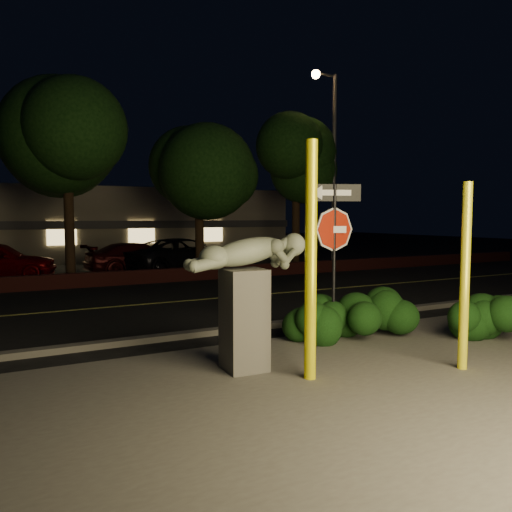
{
  "coord_description": "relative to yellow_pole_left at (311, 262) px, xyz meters",
  "views": [
    {
      "loc": [
        -5.02,
        -6.42,
        2.42
      ],
      "look_at": [
        -0.2,
        2.71,
        1.6
      ],
      "focal_mm": 35.0,
      "sensor_mm": 36.0,
      "label": 1
    }
  ],
  "objects": [
    {
      "name": "signpost",
      "position": [
        1.75,
        1.78,
        0.4
      ],
      "size": [
        0.97,
        0.41,
        3.04
      ],
      "rotation": [
        0.0,
        0.0,
        -0.38
      ],
      "color": "black",
      "rests_on": "ground"
    },
    {
      "name": "lane_marking",
      "position": [
        0.93,
        7.39,
        -1.74
      ],
      "size": [
        80.0,
        0.12,
        0.0
      ],
      "primitive_type": "cube",
      "color": "#B1B146",
      "rests_on": "road"
    },
    {
      "name": "tree_far_b",
      "position": [
        -1.57,
        13.59,
        4.29
      ],
      "size": [
        5.2,
        5.2,
        8.41
      ],
      "color": "black",
      "rests_on": "ground"
    },
    {
      "name": "tree_far_c",
      "position": [
        3.43,
        13.19,
        3.9
      ],
      "size": [
        4.8,
        4.8,
        7.84
      ],
      "color": "black",
      "rests_on": "ground"
    },
    {
      "name": "patio",
      "position": [
        0.93,
        -0.61,
        -1.75
      ],
      "size": [
        14.0,
        6.0,
        0.02
      ],
      "primitive_type": "cube",
      "color": "#4C4944",
      "rests_on": "ground"
    },
    {
      "name": "curb",
      "position": [
        0.93,
        3.29,
        -1.7
      ],
      "size": [
        80.0,
        0.25,
        0.12
      ],
      "primitive_type": "cube",
      "color": "#4C4944",
      "rests_on": "ground"
    },
    {
      "name": "streetlight",
      "position": [
        9.42,
        12.38,
        3.46
      ],
      "size": [
        1.32,
        0.38,
        8.77
      ],
      "rotation": [
        0.0,
        0.0,
        0.01
      ],
      "color": "#47484C",
      "rests_on": "ground"
    },
    {
      "name": "yellow_pole_left",
      "position": [
        0.0,
        0.0,
        0.0
      ],
      "size": [
        0.18,
        0.18,
        3.52
      ],
      "primitive_type": "cylinder",
      "color": "#FFF00D",
      "rests_on": "ground"
    },
    {
      "name": "ground",
      "position": [
        0.93,
        10.39,
        -1.76
      ],
      "size": [
        90.0,
        90.0,
        0.0
      ],
      "primitive_type": "plane",
      "color": "black",
      "rests_on": "ground"
    },
    {
      "name": "hedge_right",
      "position": [
        2.63,
        1.61,
        -1.22
      ],
      "size": [
        1.69,
        0.96,
        1.08
      ],
      "primitive_type": "ellipsoid",
      "rotation": [
        0.0,
        0.0,
        -0.05
      ],
      "color": "black",
      "rests_on": "ground"
    },
    {
      "name": "building",
      "position": [
        0.93,
        25.37,
        0.24
      ],
      "size": [
        22.0,
        10.2,
        4.0
      ],
      "color": "#696354",
      "rests_on": "ground"
    },
    {
      "name": "parked_car_darkred",
      "position": [
        1.38,
        14.98,
        -1.1
      ],
      "size": [
        4.67,
        2.26,
        1.31
      ],
      "primitive_type": "imported",
      "rotation": [
        0.0,
        0.0,
        1.67
      ],
      "color": "#3A0B0D",
      "rests_on": "ground"
    },
    {
      "name": "tree_far_d",
      "position": [
        8.43,
        13.69,
        3.66
      ],
      "size": [
        4.4,
        4.4,
        7.42
      ],
      "color": "black",
      "rests_on": "ground"
    },
    {
      "name": "hedge_center",
      "position": [
        1.72,
        1.85,
        -1.25
      ],
      "size": [
        2.03,
        1.06,
        1.03
      ],
      "primitive_type": "ellipsoid",
      "rotation": [
        0.0,
        0.0,
        -0.07
      ],
      "color": "black",
      "rests_on": "ground"
    },
    {
      "name": "brick_wall",
      "position": [
        0.93,
        11.69,
        -1.51
      ],
      "size": [
        40.0,
        0.35,
        0.5
      ],
      "primitive_type": "cube",
      "color": "#451716",
      "rests_on": "ground"
    },
    {
      "name": "road",
      "position": [
        0.93,
        7.39,
        -1.75
      ],
      "size": [
        80.0,
        8.0,
        0.01
      ],
      "primitive_type": "cube",
      "color": "black",
      "rests_on": "ground"
    },
    {
      "name": "yellow_pole_right",
      "position": [
        2.4,
        -0.72,
        -0.28
      ],
      "size": [
        0.15,
        0.15,
        2.95
      ],
      "primitive_type": "cylinder",
      "color": "yellow",
      "rests_on": "ground"
    },
    {
      "name": "parking_lot",
      "position": [
        0.93,
        17.39,
        -1.75
      ],
      "size": [
        40.0,
        12.0,
        0.01
      ],
      "primitive_type": "cube",
      "color": "black",
      "rests_on": "ground"
    },
    {
      "name": "sculpture",
      "position": [
        -0.63,
        0.84,
        -0.43
      ],
      "size": [
        2.01,
        0.65,
        2.15
      ],
      "rotation": [
        0.0,
        0.0,
        -0.05
      ],
      "color": "#4C4944",
      "rests_on": "ground"
    },
    {
      "name": "hedge_far_right",
      "position": [
        4.25,
        0.36,
        -1.22
      ],
      "size": [
        1.74,
        1.3,
        1.08
      ],
      "primitive_type": "ellipsoid",
      "rotation": [
        0.0,
        0.0,
        -0.23
      ],
      "color": "black",
      "rests_on": "ground"
    },
    {
      "name": "parked_car_dark",
      "position": [
        3.19,
        14.4,
        -1.01
      ],
      "size": [
        5.82,
        3.73,
        1.49
      ],
      "primitive_type": "imported",
      "rotation": [
        0.0,
        0.0,
        1.82
      ],
      "color": "black",
      "rests_on": "ground"
    }
  ]
}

